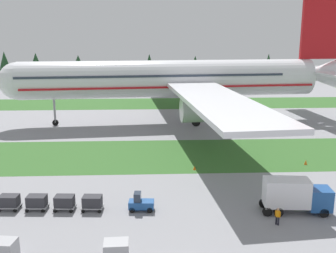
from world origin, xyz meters
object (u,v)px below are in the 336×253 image
Objects in this scene: ground_crew_loader at (278,216)px; taxiway_marker_1 at (306,162)px; catering_truck at (295,195)px; uld_container_0 at (4,250)px; cargo_dolly_fourth at (9,201)px; baggage_tug at (141,203)px; uld_container_1 at (116,251)px; ground_crew_marshaller at (280,181)px; cargo_dolly_lead at (92,202)px; airliner at (180,78)px; cargo_dolly_third at (37,201)px; taxiway_marker_0 at (195,168)px; cargo_dolly_second at (65,202)px.

ground_crew_loader is 19.99m from taxiway_marker_1.
catering_truck is 27.73m from uld_container_0.
cargo_dolly_fourth is 9.91m from uld_container_0.
cargo_dolly_fourth is at bearing -90.00° from baggage_tug.
uld_container_1 is 33.66m from taxiway_marker_1.
ground_crew_marshaller is at bearing -64.75° from ground_crew_loader.
airliner is at bearing 167.24° from cargo_dolly_lead.
catering_truck is (8.48, -43.37, -7.13)m from airliner.
airliner is at bearing 100.68° from ground_crew_marshaller.
cargo_dolly_third reaches higher than taxiway_marker_0.
ground_crew_loader reaches higher than cargo_dolly_third.
cargo_dolly_second is 0.32× the size of catering_truck.
ground_crew_marshaller is (21.26, 4.75, 0.03)m from cargo_dolly_lead.
uld_container_0 is (-18.20, -50.84, -8.24)m from airliner.
uld_container_0 reaches higher than taxiway_marker_1.
baggage_tug reaches higher than cargo_dolly_lead.
uld_container_1 reaches higher than cargo_dolly_second.
uld_container_0 is (-26.69, -7.46, -1.12)m from catering_truck.
baggage_tug reaches higher than uld_container_0.
ground_crew_loader is at bearing 83.10° from cargo_dolly_third.
airliner is 31.18m from taxiway_marker_0.
cargo_dolly_third is 9.33m from uld_container_0.
taxiway_marker_1 is (6.60, 8.66, -0.60)m from ground_crew_marshaller.
cargo_dolly_second is 1.32× the size of ground_crew_marshaller.
airliner is 50.26× the size of ground_crew_loader.
cargo_dolly_second is 3.29× the size of taxiway_marker_1.
cargo_dolly_lead is at bearing 90.00° from cargo_dolly_second.
cargo_dolly_third is 1.32× the size of ground_crew_marshaller.
uld_container_1 is (3.26, -9.57, -0.08)m from cargo_dolly_lead.
cargo_dolly_third is 27.40m from ground_crew_marshaller.
ground_crew_marshaller reaches higher than cargo_dolly_fourth.
catering_truck is 4.10× the size of ground_crew_loader.
catering_truck is at bearing -97.18° from ground_crew_marshaller.
cargo_dolly_second is at bearing -90.00° from cargo_dolly_lead.
uld_container_0 is (-24.10, -4.87, -0.11)m from ground_crew_loader.
cargo_dolly_third is 3.29× the size of taxiway_marker_1.
cargo_dolly_second is 21.53m from ground_crew_loader.
baggage_tug reaches higher than ground_crew_marshaller.
baggage_tug is 1.17× the size of cargo_dolly_fourth.
uld_container_0 is at bearing 2.99° from cargo_dolly_third.
cargo_dolly_third is at bearing -90.00° from baggage_tug.
uld_container_0 is at bearing -47.98° from baggage_tug.
uld_container_1 is at bearing -60.00° from catering_truck.
ground_crew_loader is at bearing 80.96° from cargo_dolly_lead.
ground_crew_loader is 3.23× the size of taxiway_marker_0.
baggage_tug is 14.15m from taxiway_marker_0.
cargo_dolly_third is (-2.89, 0.18, 0.00)m from cargo_dolly_second.
uld_container_1 reaches higher than taxiway_marker_0.
ground_crew_loader reaches higher than taxiway_marker_0.
baggage_tug is at bearing -88.99° from catering_truck.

